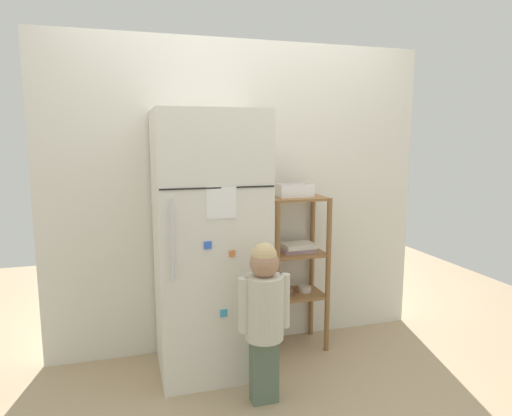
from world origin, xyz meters
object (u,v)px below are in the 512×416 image
(child_standing, at_px, (264,307))
(pantry_shelf_unit, at_px, (296,260))
(fruit_bin, at_px, (294,191))
(refrigerator, at_px, (210,244))

(child_standing, height_order, pantry_shelf_unit, pantry_shelf_unit)
(child_standing, distance_m, fruit_bin, 0.94)
(child_standing, bearing_deg, fruit_bin, 56.30)
(fruit_bin, bearing_deg, refrigerator, -167.22)
(child_standing, height_order, fruit_bin, fruit_bin)
(refrigerator, bearing_deg, pantry_shelf_unit, 11.65)
(child_standing, relative_size, pantry_shelf_unit, 0.85)
(refrigerator, relative_size, pantry_shelf_unit, 1.52)
(refrigerator, bearing_deg, child_standing, -66.07)
(pantry_shelf_unit, bearing_deg, child_standing, -125.33)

